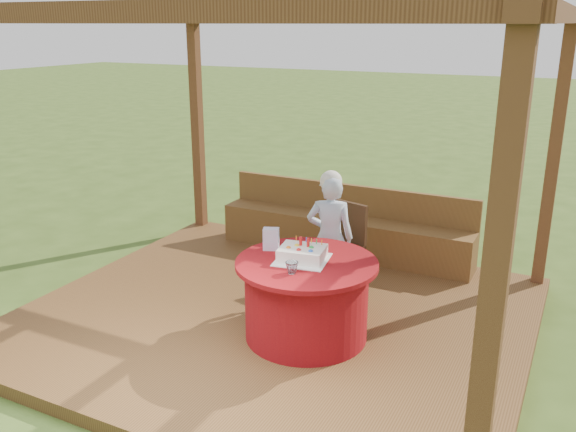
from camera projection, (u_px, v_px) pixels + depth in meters
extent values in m
plane|color=#36521B|center=(276.00, 323.00, 5.78)|extent=(60.00, 60.00, 0.00)
cube|color=brown|center=(276.00, 318.00, 5.76)|extent=(4.50, 4.00, 0.12)
cube|color=brown|center=(491.00, 316.00, 2.84)|extent=(0.12, 0.12, 2.60)
cube|color=brown|center=(197.00, 128.00, 7.86)|extent=(0.12, 0.12, 2.60)
cube|color=brown|center=(553.00, 160.00, 6.04)|extent=(0.12, 0.12, 2.60)
cube|color=brown|center=(114.00, 12.00, 3.34)|extent=(4.50, 0.14, 0.12)
cube|color=brown|center=(356.00, 17.00, 6.54)|extent=(4.50, 0.14, 0.12)
cube|color=brown|center=(78.00, 17.00, 5.85)|extent=(0.14, 4.00, 0.12)
cube|color=brown|center=(558.00, 14.00, 4.03)|extent=(0.14, 4.00, 0.12)
cube|color=brown|center=(147.00, 16.00, 5.49)|extent=(0.10, 3.70, 0.10)
cube|color=brown|center=(274.00, 15.00, 4.94)|extent=(0.10, 3.70, 0.10)
cube|color=brown|center=(434.00, 15.00, 4.38)|extent=(0.10, 3.70, 0.10)
cube|color=brown|center=(344.00, 236.00, 7.12)|extent=(3.00, 0.42, 0.45)
cube|color=brown|center=(350.00, 199.00, 7.16)|extent=(3.00, 0.06, 0.35)
cylinder|color=maroon|center=(306.00, 301.00, 5.21)|extent=(1.05, 1.05, 0.66)
cylinder|color=maroon|center=(307.00, 263.00, 5.11)|extent=(1.20, 1.20, 0.04)
cube|color=#392312|center=(338.00, 249.00, 6.18)|extent=(0.51, 0.51, 0.05)
cylinder|color=#392312|center=(314.00, 268.00, 6.23)|extent=(0.04, 0.04, 0.42)
cylinder|color=#392312|center=(340.00, 277.00, 6.02)|extent=(0.04, 0.04, 0.42)
cylinder|color=#392312|center=(334.00, 259.00, 6.46)|extent=(0.04, 0.04, 0.42)
cylinder|color=#392312|center=(360.00, 267.00, 6.25)|extent=(0.04, 0.04, 0.42)
cube|color=#392312|center=(350.00, 223.00, 6.24)|extent=(0.41, 0.15, 0.45)
imported|color=#98B8E2|center=(330.00, 238.00, 5.88)|extent=(0.52, 0.42, 1.24)
sphere|color=white|center=(331.00, 181.00, 5.71)|extent=(0.21, 0.21, 0.21)
cube|color=white|center=(302.00, 260.00, 5.13)|extent=(0.49, 0.49, 0.01)
cube|color=white|center=(302.00, 253.00, 5.11)|extent=(0.42, 0.36, 0.11)
cylinder|color=red|center=(301.00, 241.00, 5.13)|extent=(0.03, 0.03, 0.08)
cylinder|color=red|center=(308.00, 242.00, 5.10)|extent=(0.03, 0.03, 0.08)
sphere|color=orange|center=(288.00, 246.00, 5.08)|extent=(0.04, 0.04, 0.04)
sphere|color=red|center=(299.00, 249.00, 5.03)|extent=(0.04, 0.04, 0.04)
sphere|color=blue|center=(311.00, 250.00, 5.00)|extent=(0.04, 0.04, 0.04)
sphere|color=yellow|center=(297.00, 244.00, 5.13)|extent=(0.04, 0.04, 0.04)
sphere|color=green|center=(311.00, 246.00, 5.08)|extent=(0.04, 0.04, 0.04)
cube|color=#E393C1|center=(271.00, 239.00, 5.34)|extent=(0.16, 0.13, 0.20)
imported|color=white|center=(292.00, 268.00, 4.84)|extent=(0.11, 0.11, 0.10)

